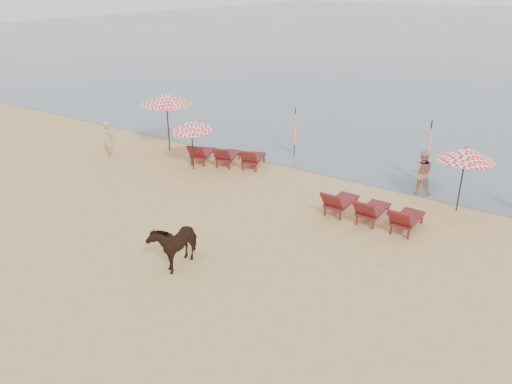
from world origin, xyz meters
TOP-DOWN VIEW (x-y plane):
  - ground at (0.00, 0.00)m, footprint 120.00×120.00m
  - lounger_cluster_left at (-4.03, 8.76)m, footprint 3.27×2.51m
  - lounger_cluster_right at (2.94, 7.14)m, footprint 2.93×1.75m
  - umbrella_open_left_a at (-7.36, 8.91)m, footprint 2.30×2.30m
  - umbrella_open_left_b at (-4.86, 7.64)m, footprint 1.67×1.70m
  - umbrella_open_right at (5.02, 9.59)m, footprint 1.83×1.83m
  - umbrella_closed_left at (-2.33, 11.43)m, footprint 0.26×0.26m
  - umbrella_closed_right at (3.39, 11.32)m, footprint 0.30×0.30m
  - cow at (-0.47, 1.80)m, footprint 0.91×1.64m
  - beachgoer_left at (-8.80, 6.74)m, footprint 0.70×0.61m
  - beachgoer_right_a at (3.53, 10.29)m, footprint 0.96×0.85m

SIDE VIEW (x-z plane):
  - ground at x=0.00m, z-range 0.00..0.00m
  - lounger_cluster_left at x=-4.03m, z-range 0.12..0.76m
  - lounger_cluster_right at x=2.94m, z-range 0.12..0.76m
  - cow at x=-0.47m, z-range 0.00..1.32m
  - beachgoer_left at x=-8.80m, z-range 0.00..1.62m
  - beachgoer_right_a at x=3.53m, z-range 0.00..1.65m
  - umbrella_closed_left at x=-2.33m, z-range 0.25..2.38m
  - umbrella_closed_right at x=3.39m, z-range 0.29..2.76m
  - umbrella_open_left_b at x=-4.86m, z-range 0.78..2.91m
  - umbrella_open_right at x=5.02m, z-range 0.90..3.13m
  - umbrella_open_left_a at x=-7.36m, z-range 1.04..3.66m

